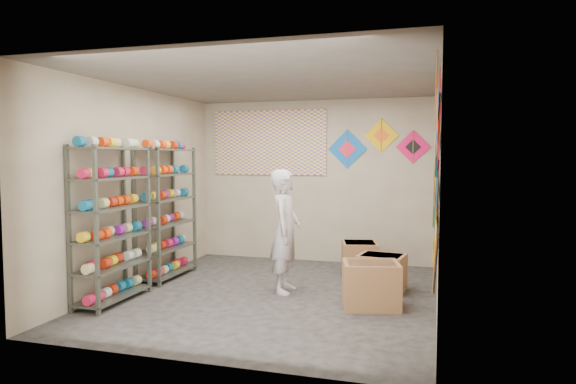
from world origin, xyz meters
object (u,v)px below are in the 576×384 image
(shopkeeper, at_px, (285,231))
(carton_a, at_px, (371,285))
(shelf_rack_back, at_px, (166,213))
(carton_b, at_px, (382,273))
(shelf_rack_front, at_px, (112,224))
(carton_c, at_px, (359,258))

(shopkeeper, distance_m, carton_a, 1.33)
(shelf_rack_back, height_order, carton_b, shelf_rack_back)
(shelf_rack_front, bearing_deg, carton_c, 40.53)
(shelf_rack_front, relative_size, carton_c, 3.39)
(shopkeeper, xyz_separation_m, carton_b, (1.20, 0.42, -0.56))
(carton_a, bearing_deg, shelf_rack_back, 153.84)
(shelf_rack_back, xyz_separation_m, carton_a, (3.04, -0.65, -0.68))
(carton_b, height_order, carton_c, carton_c)
(carton_a, distance_m, carton_c, 1.67)
(shelf_rack_front, relative_size, shopkeeper, 1.19)
(shopkeeper, bearing_deg, carton_a, -111.28)
(carton_b, distance_m, carton_c, 0.93)
(shelf_rack_back, bearing_deg, carton_a, -12.06)
(carton_b, bearing_deg, shelf_rack_back, -168.44)
(shelf_rack_front, xyz_separation_m, carton_c, (2.66, 2.28, -0.71))
(shopkeeper, bearing_deg, shelf_rack_back, 78.24)
(carton_c, bearing_deg, shelf_rack_front, -152.92)
(shopkeeper, bearing_deg, shelf_rack_front, 115.13)
(shopkeeper, bearing_deg, carton_c, -35.35)
(shelf_rack_back, relative_size, shopkeeper, 1.19)
(carton_c, bearing_deg, shopkeeper, -135.39)
(shelf_rack_front, height_order, shelf_rack_back, same)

